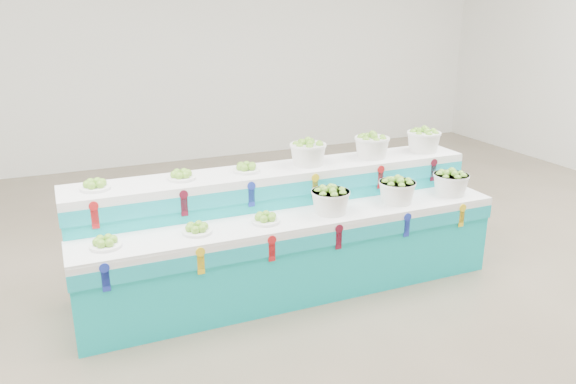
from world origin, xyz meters
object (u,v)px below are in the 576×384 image
Objects in this scene: plate_upper_mid at (181,174)px; basket_upper_right at (424,140)px; basket_lower_left at (330,200)px; display_stand at (288,231)px.

basket_upper_right is at bearing -0.08° from plate_upper_mid.
plate_upper_mid reaches higher than basket_lower_left.
display_stand reaches higher than basket_lower_left.
plate_upper_mid is 2.38m from basket_upper_right.
basket_lower_left is at bearing -21.63° from plate_upper_mid.
display_stand is 1.66m from basket_upper_right.
display_stand is 1.04m from plate_upper_mid.
basket_lower_left is 1.00× the size of basket_upper_right.
plate_upper_mid is at bearing 165.18° from display_stand.
display_stand is at bearing -171.67° from basket_upper_right.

